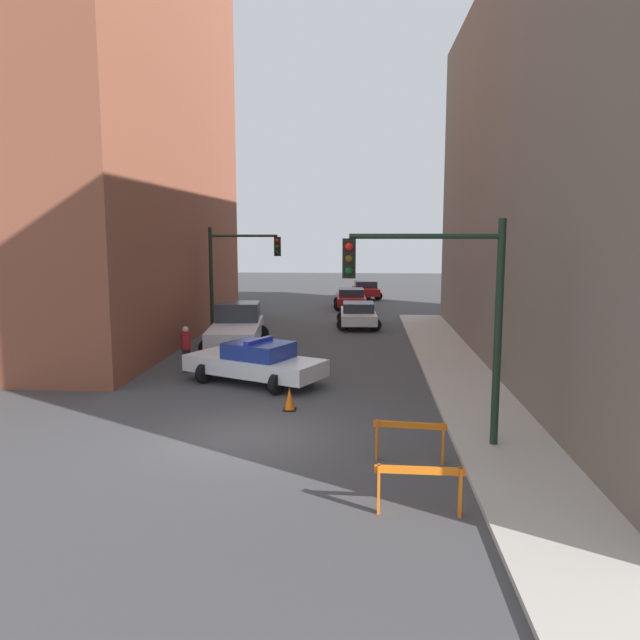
{
  "coord_description": "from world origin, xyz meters",
  "views": [
    {
      "loc": [
        2.81,
        -14.66,
        5.05
      ],
      "look_at": [
        1.4,
        6.01,
        2.07
      ],
      "focal_mm": 35.0,
      "sensor_mm": 36.0,
      "label": 1
    }
  ],
  "objects": [
    {
      "name": "ground_plane",
      "position": [
        0.0,
        0.0,
        0.0
      ],
      "size": [
        120.0,
        120.0,
        0.0
      ],
      "primitive_type": "plane",
      "color": "#424244"
    },
    {
      "name": "parked_car_far",
      "position": [
        3.05,
        32.14,
        0.67
      ],
      "size": [
        2.48,
        4.42,
        1.31
      ],
      "rotation": [
        0.0,
        0.0,
        0.07
      ],
      "color": "maroon",
      "rests_on": "ground_plane"
    },
    {
      "name": "traffic_cone",
      "position": [
        0.78,
        2.36,
        0.32
      ],
      "size": [
        0.36,
        0.36,
        0.66
      ],
      "color": "black",
      "rests_on": "ground_plane"
    },
    {
      "name": "parked_car_mid",
      "position": [
        2.08,
        25.77,
        0.67
      ],
      "size": [
        2.42,
        4.39,
        1.31
      ],
      "rotation": [
        0.0,
        0.0,
        0.05
      ],
      "color": "maroon",
      "rests_on": "ground_plane"
    },
    {
      "name": "barrier_mid",
      "position": [
        3.87,
        -1.4,
        0.62
      ],
      "size": [
        1.6,
        0.32,
        0.9
      ],
      "rotation": [
        0.0,
        0.0,
        -0.11
      ],
      "color": "orange",
      "rests_on": "ground_plane"
    },
    {
      "name": "pedestrian_crossing",
      "position": [
        -3.49,
        6.94,
        0.86
      ],
      "size": [
        0.45,
        0.45,
        1.66
      ],
      "rotation": [
        0.0,
        0.0,
        5.98
      ],
      "color": "black",
      "rests_on": "ground_plane"
    },
    {
      "name": "police_car",
      "position": [
        -0.71,
        5.42,
        0.72
      ],
      "size": [
        5.03,
        3.75,
        1.52
      ],
      "rotation": [
        0.0,
        0.0,
        1.11
      ],
      "color": "white",
      "rests_on": "ground_plane"
    },
    {
      "name": "parked_car_near",
      "position": [
        2.6,
        17.96,
        0.67
      ],
      "size": [
        2.39,
        4.37,
        1.31
      ],
      "rotation": [
        0.0,
        0.0,
        0.04
      ],
      "color": "silver",
      "rests_on": "ground_plane"
    },
    {
      "name": "traffic_light_far",
      "position": [
        -3.3,
        14.64,
        3.4
      ],
      "size": [
        3.44,
        0.35,
        5.2
      ],
      "color": "black",
      "rests_on": "ground_plane"
    },
    {
      "name": "building_corner_left",
      "position": [
        -12.0,
        14.0,
        10.59
      ],
      "size": [
        14.0,
        20.0,
        21.17
      ],
      "color": "brown",
      "rests_on": "ground_plane"
    },
    {
      "name": "traffic_light_near",
      "position": [
        4.73,
        -0.44,
        3.53
      ],
      "size": [
        3.64,
        0.35,
        5.2
      ],
      "color": "black",
      "rests_on": "sidewalk_right"
    },
    {
      "name": "barrier_front",
      "position": [
        3.85,
        -4.0,
        0.62
      ],
      "size": [
        1.6,
        0.2,
        0.9
      ],
      "rotation": [
        0.0,
        0.0,
        -0.03
      ],
      "color": "orange",
      "rests_on": "ground_plane"
    },
    {
      "name": "sidewalk_right",
      "position": [
        6.2,
        0.0,
        0.06
      ],
      "size": [
        2.4,
        44.0,
        0.12
      ],
      "color": "#B2ADA3",
      "rests_on": "ground_plane"
    },
    {
      "name": "white_truck",
      "position": [
        -2.58,
        11.52,
        0.91
      ],
      "size": [
        2.98,
        5.57,
        1.9
      ],
      "rotation": [
        0.0,
        0.0,
        0.1
      ],
      "color": "silver",
      "rests_on": "ground_plane"
    }
  ]
}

